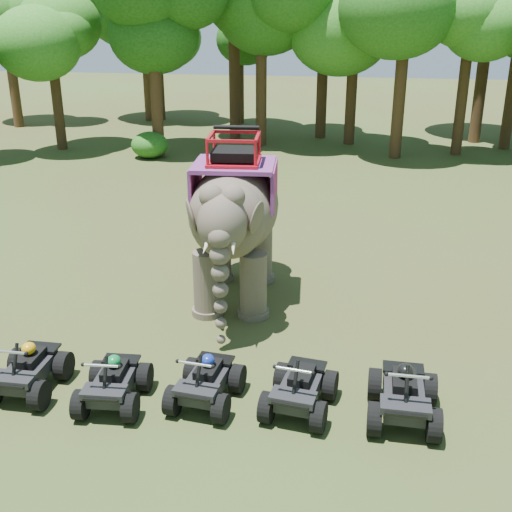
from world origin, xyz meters
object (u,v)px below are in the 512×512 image
object	(u,v)px
elephant	(234,218)
atv_0	(27,364)
atv_1	(113,376)
atv_2	(206,375)
atv_3	(300,382)
atv_4	(404,388)

from	to	relation	value
elephant	atv_0	xyz separation A→B (m)	(-3.19, -4.90, -1.54)
atv_1	atv_2	bearing A→B (deg)	6.88
atv_2	atv_3	size ratio (longest dim) A/B	0.98
atv_3	atv_4	world-z (taller)	atv_4
atv_4	atv_1	bearing A→B (deg)	-174.88
atv_2	atv_0	bearing A→B (deg)	-170.72
elephant	atv_1	distance (m)	5.46
elephant	atv_0	size ratio (longest dim) A/B	3.12
elephant	atv_3	size ratio (longest dim) A/B	3.14
atv_2	atv_1	bearing A→B (deg)	-163.26
atv_1	atv_3	xyz separation A→B (m)	(3.51, 0.36, 0.02)
atv_0	atv_1	size ratio (longest dim) A/B	1.03
atv_1	atv_4	size ratio (longest dim) A/B	0.91
atv_2	atv_3	bearing A→B (deg)	7.93
elephant	atv_1	bearing A→B (deg)	-109.70
atv_0	atv_3	world-z (taller)	atv_0
atv_1	atv_3	world-z (taller)	atv_3
atv_0	atv_2	size ratio (longest dim) A/B	1.03
atv_3	atv_2	bearing A→B (deg)	-170.18
atv_1	elephant	bearing A→B (deg)	71.19
atv_0	atv_1	bearing A→B (deg)	-4.38
atv_0	atv_4	xyz separation A→B (m)	(7.20, 0.24, 0.04)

